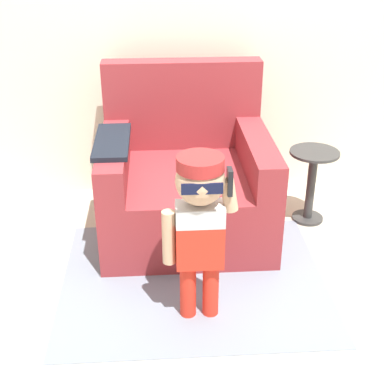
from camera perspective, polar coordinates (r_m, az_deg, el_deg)
ground_plane at (r=3.51m, az=2.85°, el=-5.61°), size 10.00×10.00×0.00m
wall_back at (r=3.88m, az=1.75°, el=18.29°), size 10.00×0.05×2.60m
armchair at (r=3.55m, az=-0.73°, el=1.19°), size 1.09×1.03×1.06m
person_child at (r=2.60m, az=0.81°, el=-2.40°), size 0.38×0.28×0.92m
side_table at (r=3.73m, az=12.64°, el=1.33°), size 0.33×0.33×0.52m
rug at (r=3.19m, az=0.16°, el=-9.23°), size 1.53×1.27×0.01m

